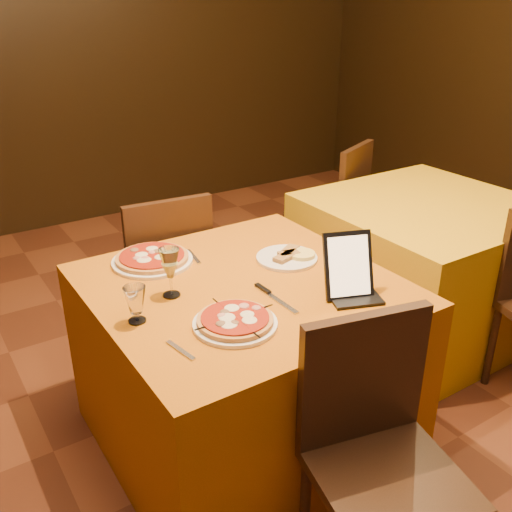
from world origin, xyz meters
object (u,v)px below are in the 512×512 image
main_table (243,365)px  pizza_near (235,322)px  chair_main_near (389,479)px  pizza_far (152,259)px  tablet (348,265)px  chair_main_far (160,274)px  side_table (421,267)px  chair_side_far (326,210)px  water_glass (136,305)px  wine_glass (170,272)px

main_table → pizza_near: bearing=-126.2°
chair_main_near → pizza_far: bearing=113.1°
tablet → chair_main_near: bearing=-96.5°
chair_main_far → pizza_near: bearing=85.7°
side_table → chair_main_far: 1.43m
side_table → tablet: tablet is taller
chair_main_far → chair_side_far: 1.35m
main_table → pizza_far: (-0.21, 0.36, 0.39)m
side_table → water_glass: (-1.76, -0.29, 0.44)m
chair_side_far → water_glass: bearing=8.1°
side_table → chair_main_far: size_ratio=1.21×
chair_main_far → pizza_far: bearing=69.8°
pizza_near → pizza_far: bearing=92.8°
tablet → chair_main_far: bearing=124.9°
main_table → side_table: 1.34m
side_table → chair_main_near: (-1.32, -1.06, 0.08)m
pizza_near → water_glass: (-0.26, 0.20, 0.05)m
pizza_far → side_table: bearing=-4.3°
wine_glass → chair_main_near: bearing=-73.0°
pizza_near → wine_glass: bearing=105.8°
chair_main_near → side_table: bearing=51.6°
chair_main_near → water_glass: 0.96m
chair_side_far → chair_main_far: bearing=-12.4°
water_glass → tablet: 0.76m
pizza_near → wine_glass: size_ratio=1.49×
side_table → tablet: (-1.05, -0.53, 0.49)m
side_table → chair_side_far: 0.84m
chair_side_far → pizza_far: 1.72m
main_table → chair_main_near: size_ratio=1.21×
main_table → side_table: size_ratio=1.00×
water_glass → tablet: (0.72, -0.24, 0.06)m
chair_main_near → pizza_near: 0.67m
side_table → tablet: 1.27m
chair_main_far → tablet: bearing=109.7°
main_table → tablet: size_ratio=4.51×
pizza_near → chair_side_far: bearing=41.4°
pizza_near → pizza_far: 0.61m
chair_main_far → tablet: (0.27, -1.08, 0.41)m
chair_side_far → pizza_near: chair_side_far is taller
pizza_far → pizza_near: bearing=-87.2°
chair_main_far → tablet: size_ratio=3.73×
chair_main_near → wine_glass: (-0.27, 0.87, 0.39)m
water_glass → wine_glass: bearing=30.1°
pizza_far → main_table: bearing=-59.6°
side_table → pizza_far: (-1.53, 0.12, 0.39)m
main_table → pizza_near: 0.50m
water_glass → chair_main_near: bearing=-60.1°
pizza_near → tablet: 0.47m
chair_side_far → water_glass: chair_side_far is taller
wine_glass → tablet: 0.64m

